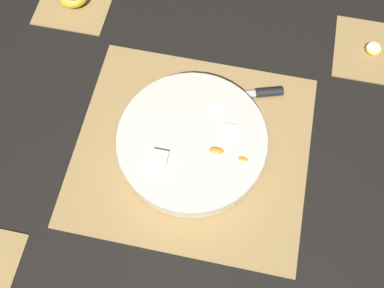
% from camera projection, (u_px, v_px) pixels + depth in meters
% --- Properties ---
extents(ground_plane, '(6.00, 6.00, 0.00)m').
position_uv_depth(ground_plane, '(192.00, 150.00, 0.87)').
color(ground_plane, black).
extents(bamboo_mat_center, '(0.44, 0.40, 0.01)m').
position_uv_depth(bamboo_mat_center, '(192.00, 149.00, 0.86)').
color(bamboo_mat_center, '#A8844C').
rests_on(bamboo_mat_center, ground_plane).
extents(coaster_mat_far_left, '(0.16, 0.16, 0.01)m').
position_uv_depth(coaster_mat_far_left, '(75.00, 1.00, 1.01)').
color(coaster_mat_far_left, '#A8844C').
rests_on(coaster_mat_far_left, ground_plane).
extents(coaster_mat_far_right, '(0.16, 0.16, 0.01)m').
position_uv_depth(coaster_mat_far_right, '(372.00, 51.00, 0.95)').
color(coaster_mat_far_right, '#A8844C').
rests_on(coaster_mat_far_right, ground_plane).
extents(fruit_salad_bowl, '(0.28, 0.28, 0.06)m').
position_uv_depth(fruit_salad_bowl, '(192.00, 142.00, 0.83)').
color(fruit_salad_bowl, silver).
rests_on(fruit_salad_bowl, bamboo_mat_center).
extents(paring_knife, '(0.14, 0.06, 0.02)m').
position_uv_depth(paring_knife, '(266.00, 92.00, 0.90)').
color(paring_knife, silver).
rests_on(paring_knife, bamboo_mat_center).
extents(banana_coin_single, '(0.03, 0.03, 0.01)m').
position_uv_depth(banana_coin_single, '(373.00, 49.00, 0.95)').
color(banana_coin_single, '#F7EFC6').
rests_on(banana_coin_single, coaster_mat_far_right).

